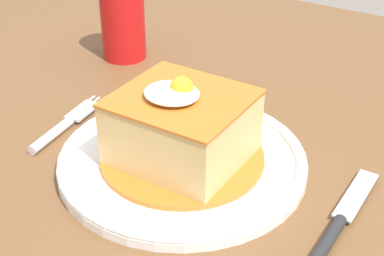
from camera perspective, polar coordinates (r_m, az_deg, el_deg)
dining_table at (r=0.75m, az=3.23°, el=-6.88°), size 1.24×1.00×0.72m
main_plate at (r=0.64m, az=-0.96°, el=-3.17°), size 0.27×0.27×0.02m
sandwich_meal at (r=0.62m, az=-1.02°, el=-0.16°), size 0.18×0.18×0.10m
fork at (r=0.72m, az=-12.75°, el=0.11°), size 0.03×0.14×0.01m
knife at (r=0.57m, az=14.07°, el=-9.55°), size 0.02×0.17×0.01m
soda_can at (r=0.88m, az=-6.89°, el=10.72°), size 0.07×0.07×0.12m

